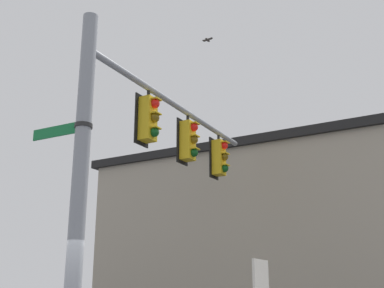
{
  "coord_description": "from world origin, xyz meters",
  "views": [
    {
      "loc": [
        6.78,
        6.17,
        1.57
      ],
      "look_at": [
        -4.36,
        -0.09,
        5.45
      ],
      "focal_mm": 46.69,
      "sensor_mm": 36.0,
      "label": 1
    }
  ],
  "objects_px": {
    "traffic_light_mid_outer": "(219,158)",
    "street_name_sign": "(70,129)",
    "traffic_light_nearest_pole": "(149,119)",
    "bird_flying": "(208,40)",
    "traffic_light_mid_inner": "(188,141)"
  },
  "relations": [
    {
      "from": "traffic_light_nearest_pole",
      "to": "street_name_sign",
      "type": "bearing_deg",
      "value": -7.78
    },
    {
      "from": "bird_flying",
      "to": "street_name_sign",
      "type": "bearing_deg",
      "value": 2.37
    },
    {
      "from": "traffic_light_mid_inner",
      "to": "bird_flying",
      "type": "bearing_deg",
      "value": -166.47
    },
    {
      "from": "traffic_light_nearest_pole",
      "to": "traffic_light_mid_outer",
      "type": "height_order",
      "value": "same"
    },
    {
      "from": "traffic_light_mid_inner",
      "to": "traffic_light_mid_outer",
      "type": "height_order",
      "value": "same"
    },
    {
      "from": "traffic_light_mid_outer",
      "to": "street_name_sign",
      "type": "relative_size",
      "value": 0.91
    },
    {
      "from": "traffic_light_mid_inner",
      "to": "bird_flying",
      "type": "height_order",
      "value": "bird_flying"
    },
    {
      "from": "street_name_sign",
      "to": "bird_flying",
      "type": "bearing_deg",
      "value": -177.63
    },
    {
      "from": "traffic_light_mid_outer",
      "to": "bird_flying",
      "type": "xyz_separation_m",
      "value": [
        -0.24,
        -0.48,
        4.14
      ]
    },
    {
      "from": "traffic_light_nearest_pole",
      "to": "traffic_light_mid_outer",
      "type": "relative_size",
      "value": 1.0
    },
    {
      "from": "traffic_light_nearest_pole",
      "to": "street_name_sign",
      "type": "distance_m",
      "value": 2.37
    },
    {
      "from": "traffic_light_mid_outer",
      "to": "street_name_sign",
      "type": "height_order",
      "value": "traffic_light_mid_outer"
    },
    {
      "from": "traffic_light_mid_outer",
      "to": "street_name_sign",
      "type": "xyz_separation_m",
      "value": [
        6.05,
        -0.22,
        -0.84
      ]
    },
    {
      "from": "bird_flying",
      "to": "traffic_light_mid_outer",
      "type": "bearing_deg",
      "value": 63.62
    },
    {
      "from": "traffic_light_mid_outer",
      "to": "bird_flying",
      "type": "relative_size",
      "value": 3.6
    }
  ]
}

